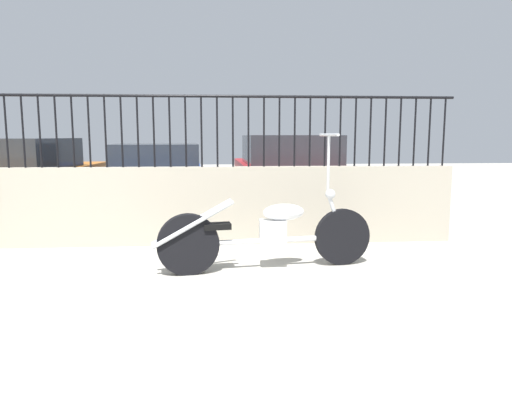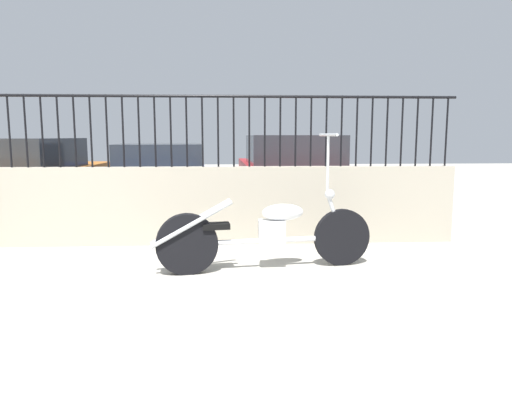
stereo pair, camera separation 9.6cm
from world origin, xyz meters
name	(u,v)px [view 2 (the right image)]	position (x,y,z in m)	size (l,w,h in m)	color
ground_plane	(38,355)	(0.00, 0.00, 0.00)	(40.00, 40.00, 0.00)	#B7B2A5
low_wall	(134,206)	(0.00, 3.06, 0.51)	(8.44, 0.18, 1.02)	#B2A893
fence_railing	(131,120)	(0.00, 3.06, 1.62)	(8.44, 0.04, 0.92)	black
motorcycle_white	(256,234)	(1.53, 1.83, 0.39)	(2.36, 0.61, 1.45)	black
car_orange	(24,176)	(-2.47, 5.58, 0.69)	(2.06, 4.43, 1.37)	black
car_blue	(162,176)	(-0.08, 6.08, 0.65)	(2.03, 4.24, 1.27)	black
car_red	(291,172)	(2.47, 6.09, 0.71)	(2.01, 4.07, 1.43)	black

